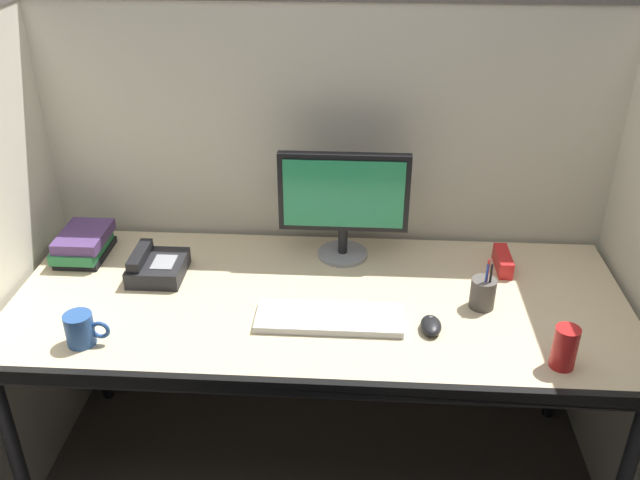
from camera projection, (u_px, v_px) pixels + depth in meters
The scene contains 11 objects.
cubicle_partition_rear at pixel (327, 219), 2.48m from camera, with size 2.21×0.06×1.57m.
desk at pixel (319, 314), 2.12m from camera, with size 1.90×0.80×0.74m.
monitor_center at pixel (344, 199), 2.24m from camera, with size 0.43×0.17×0.37m.
keyboard_main at pixel (329, 318), 2.00m from camera, with size 0.43×0.15×0.02m, color silver.
computer_mouse at pixel (431, 325), 1.96m from camera, with size 0.06×0.10×0.04m.
desk_phone at pixel (156, 267), 2.22m from camera, with size 0.17×0.19×0.09m.
coffee_mug at pixel (81, 329), 1.89m from camera, with size 0.13×0.08×0.09m.
red_stapler at pixel (503, 261), 2.26m from camera, with size 0.04×0.15×0.06m, color red.
pen_cup at pixel (483, 293), 2.05m from camera, with size 0.08×0.08×0.17m.
book_stack at pixel (83, 244), 2.32m from camera, with size 0.16×0.22×0.09m.
soda_can at pixel (565, 348), 1.80m from camera, with size 0.07×0.07×0.12m, color red.
Camera 1 is at (0.11, -1.46, 1.92)m, focal length 38.34 mm.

